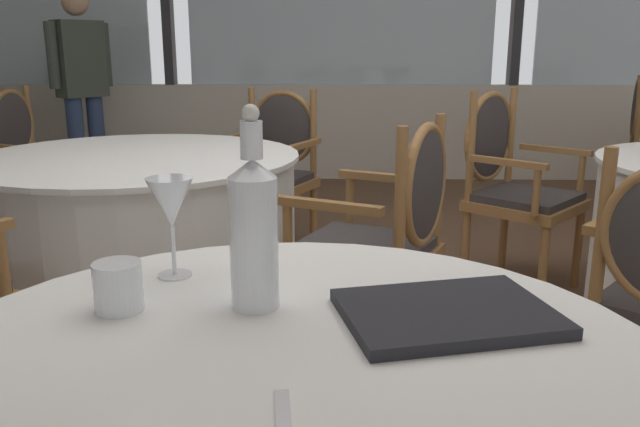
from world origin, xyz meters
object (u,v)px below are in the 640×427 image
object	(u,v)px
wine_glass	(171,205)
menu_book	(447,313)
dining_chair_0_2	(386,231)
dining_chair_0_3	(273,161)
dining_chair_2_2	(510,175)
diner_person_0	(82,81)
water_tumbler	(118,286)
water_bottle	(254,229)

from	to	relation	value
wine_glass	menu_book	distance (m)	0.54
dining_chair_0_2	dining_chair_0_3	size ratio (longest dim) A/B	1.00
dining_chair_0_3	dining_chair_2_2	world-z (taller)	dining_chair_2_2
menu_book	dining_chair_2_2	xyz separation A→B (m)	(0.68, 2.16, -0.19)
menu_book	dining_chair_0_2	size ratio (longest dim) A/B	0.35
dining_chair_0_2	menu_book	bearing A→B (deg)	115.10
dining_chair_2_2	diner_person_0	bearing A→B (deg)	-174.04
water_tumbler	dining_chair_0_2	distance (m)	1.27
dining_chair_0_3	diner_person_0	size ratio (longest dim) A/B	0.59
dining_chair_0_2	dining_chair_0_3	world-z (taller)	dining_chair_0_3
wine_glass	dining_chair_0_2	world-z (taller)	dining_chair_0_2
water_bottle	wine_glass	bearing A→B (deg)	139.93
dining_chair_0_3	dining_chair_0_2	bearing A→B (deg)	44.90
diner_person_0	water_tumbler	bearing A→B (deg)	152.29
diner_person_0	dining_chair_2_2	bearing A→B (deg)	-174.98
water_tumbler	dining_chair_2_2	distance (m)	2.47
dining_chair_0_2	dining_chair_2_2	world-z (taller)	dining_chair_2_2
wine_glass	menu_book	size ratio (longest dim) A/B	0.58
water_bottle	dining_chair_0_3	bearing A→B (deg)	94.97
dining_chair_2_2	diner_person_0	world-z (taller)	diner_person_0
dining_chair_2_2	diner_person_0	distance (m)	3.57
dining_chair_0_2	diner_person_0	world-z (taller)	diner_person_0
wine_glass	dining_chair_0_3	xyz separation A→B (m)	(-0.05, 2.41, -0.33)
menu_book	water_bottle	bearing A→B (deg)	157.96
wine_glass	dining_chair_0_2	distance (m)	1.12
wine_glass	diner_person_0	bearing A→B (deg)	113.21
dining_chair_0_2	wine_glass	bearing A→B (deg)	88.43
menu_book	dining_chair_0_3	size ratio (longest dim) A/B	0.35
water_tumbler	dining_chair_0_2	xyz separation A→B (m)	(0.53, 1.13, -0.23)
water_bottle	dining_chair_0_2	bearing A→B (deg)	74.55
wine_glass	menu_book	bearing A→B (deg)	-21.33
dining_chair_0_3	water_tumbler	bearing A→B (deg)	24.81
water_bottle	water_tumbler	bearing A→B (deg)	-174.81
dining_chair_0_2	dining_chair_2_2	size ratio (longest dim) A/B	0.97
menu_book	dining_chair_2_2	bearing A→B (deg)	58.68
menu_book	dining_chair_0_3	bearing A→B (deg)	87.63
water_tumbler	dining_chair_0_3	distance (m)	2.59
wine_glass	water_tumbler	world-z (taller)	wine_glass
menu_book	diner_person_0	size ratio (longest dim) A/B	0.20
water_tumbler	dining_chair_0_3	world-z (taller)	dining_chair_0_3
dining_chair_0_2	water_tumbler	bearing A→B (deg)	89.70
dining_chair_0_2	dining_chair_2_2	xyz separation A→B (m)	(0.68, 1.01, 0.00)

